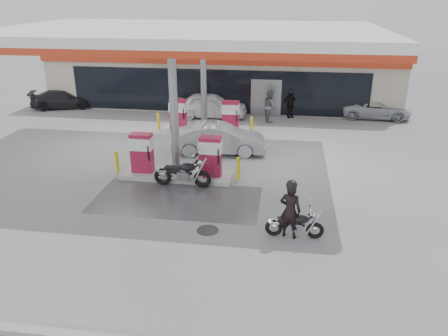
# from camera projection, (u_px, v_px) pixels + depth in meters

# --- Properties ---
(ground) EXTENTS (90.00, 90.00, 0.00)m
(ground) POSITION_uv_depth(u_px,v_px,m) (163.00, 199.00, 15.86)
(ground) COLOR gray
(ground) RESTS_ON ground
(wet_patch) EXTENTS (6.00, 3.00, 0.00)m
(wet_patch) POSITION_uv_depth(u_px,v_px,m) (177.00, 199.00, 15.80)
(wet_patch) COLOR #4C4C4F
(wet_patch) RESTS_ON ground
(drain_cover) EXTENTS (0.70, 0.70, 0.01)m
(drain_cover) POSITION_uv_depth(u_px,v_px,m) (208.00, 230.00, 13.76)
(drain_cover) COLOR #38383A
(drain_cover) RESTS_ON ground
(store_building) EXTENTS (22.00, 8.22, 4.00)m
(store_building) POSITION_uv_depth(u_px,v_px,m) (226.00, 70.00, 29.72)
(store_building) COLOR #B6AC99
(store_building) RESTS_ON ground
(canopy) EXTENTS (16.00, 10.02, 5.51)m
(canopy) POSITION_uv_depth(u_px,v_px,m) (189.00, 35.00, 18.47)
(canopy) COLOR silver
(canopy) RESTS_ON ground
(pump_island_near) EXTENTS (5.14, 1.30, 1.78)m
(pump_island_near) POSITION_uv_depth(u_px,v_px,m) (176.00, 161.00, 17.43)
(pump_island_near) COLOR #9E9E99
(pump_island_near) RESTS_ON ground
(pump_island_far) EXTENTS (5.14, 1.30, 1.78)m
(pump_island_far) POSITION_uv_depth(u_px,v_px,m) (204.00, 120.00, 22.93)
(pump_island_far) COLOR #9E9E99
(pump_island_far) RESTS_ON ground
(main_motorcycle) EXTENTS (1.79, 0.69, 0.92)m
(main_motorcycle) POSITION_uv_depth(u_px,v_px,m) (295.00, 225.00, 13.24)
(main_motorcycle) COLOR black
(main_motorcycle) RESTS_ON ground
(biker_main) EXTENTS (0.73, 0.56, 1.78)m
(biker_main) POSITION_uv_depth(u_px,v_px,m) (290.00, 211.00, 13.08)
(biker_main) COLOR black
(biker_main) RESTS_ON ground
(parked_motorcycle) EXTENTS (2.26, 0.87, 1.16)m
(parked_motorcycle) POSITION_uv_depth(u_px,v_px,m) (183.00, 174.00, 16.71)
(parked_motorcycle) COLOR black
(parked_motorcycle) RESTS_ON ground
(sedan_white) EXTENTS (4.33, 1.86, 1.46)m
(sedan_white) POSITION_uv_depth(u_px,v_px,m) (211.00, 105.00, 25.89)
(sedan_white) COLOR white
(sedan_white) RESTS_ON ground
(attendant) EXTENTS (0.92, 1.04, 1.81)m
(attendant) POSITION_uv_depth(u_px,v_px,m) (270.00, 106.00, 24.98)
(attendant) COLOR slate
(attendant) RESTS_ON ground
(hatchback_silver) EXTENTS (4.39, 1.93, 1.40)m
(hatchback_silver) POSITION_uv_depth(u_px,v_px,m) (219.00, 139.00, 20.09)
(hatchback_silver) COLOR #979B9F
(hatchback_silver) RESTS_ON ground
(parked_car_left) EXTENTS (4.27, 2.82, 1.15)m
(parked_car_left) POSITION_uv_depth(u_px,v_px,m) (63.00, 99.00, 28.00)
(parked_car_left) COLOR black
(parked_car_left) RESTS_ON ground
(parked_car_right) EXTENTS (4.05, 2.01, 1.10)m
(parked_car_right) POSITION_uv_depth(u_px,v_px,m) (376.00, 109.00, 25.78)
(parked_car_right) COLOR #ABAEB3
(parked_car_right) RESTS_ON ground
(biker_walking) EXTENTS (1.01, 0.79, 1.61)m
(biker_walking) POSITION_uv_depth(u_px,v_px,m) (290.00, 104.00, 25.78)
(biker_walking) COLOR black
(biker_walking) RESTS_ON ground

